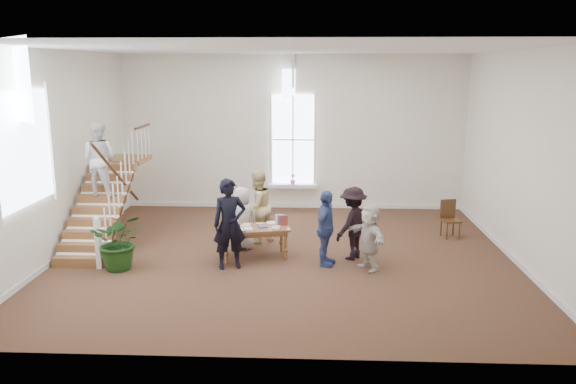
{
  "coord_description": "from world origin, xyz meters",
  "views": [
    {
      "loc": [
        0.59,
        -11.9,
        4.13
      ],
      "look_at": [
        0.04,
        0.4,
        1.38
      ],
      "focal_mm": 35.0,
      "sensor_mm": 36.0,
      "label": 1
    }
  ],
  "objects_px": {
    "woman_cluster_c": "(369,237)",
    "woman_cluster_a": "(326,228)",
    "floor_plant": "(120,241)",
    "woman_cluster_b": "(353,223)",
    "library_table": "(254,231)",
    "person_yellow": "(257,207)",
    "police_officer": "(230,224)",
    "side_chair": "(449,217)",
    "elderly_woman": "(242,218)"
  },
  "relations": [
    {
      "from": "library_table",
      "to": "side_chair",
      "type": "height_order",
      "value": "side_chair"
    },
    {
      "from": "woman_cluster_a",
      "to": "woman_cluster_b",
      "type": "distance_m",
      "value": 0.75
    },
    {
      "from": "person_yellow",
      "to": "woman_cluster_a",
      "type": "height_order",
      "value": "person_yellow"
    },
    {
      "from": "side_chair",
      "to": "woman_cluster_b",
      "type": "bearing_deg",
      "value": -158.98
    },
    {
      "from": "elderly_woman",
      "to": "woman_cluster_c",
      "type": "height_order",
      "value": "elderly_woman"
    },
    {
      "from": "floor_plant",
      "to": "woman_cluster_b",
      "type": "bearing_deg",
      "value": 10.1
    },
    {
      "from": "floor_plant",
      "to": "police_officer",
      "type": "bearing_deg",
      "value": 4.52
    },
    {
      "from": "person_yellow",
      "to": "woman_cluster_a",
      "type": "bearing_deg",
      "value": 92.1
    },
    {
      "from": "woman_cluster_c",
      "to": "floor_plant",
      "type": "distance_m",
      "value": 5.18
    },
    {
      "from": "library_table",
      "to": "police_officer",
      "type": "distance_m",
      "value": 0.84
    },
    {
      "from": "police_officer",
      "to": "woman_cluster_a",
      "type": "distance_m",
      "value": 2.02
    },
    {
      "from": "police_officer",
      "to": "woman_cluster_b",
      "type": "relative_size",
      "value": 1.18
    },
    {
      "from": "woman_cluster_a",
      "to": "floor_plant",
      "type": "relative_size",
      "value": 1.33
    },
    {
      "from": "police_officer",
      "to": "side_chair",
      "type": "bearing_deg",
      "value": 7.88
    },
    {
      "from": "woman_cluster_c",
      "to": "woman_cluster_a",
      "type": "bearing_deg",
      "value": -130.06
    },
    {
      "from": "police_officer",
      "to": "floor_plant",
      "type": "bearing_deg",
      "value": 166.91
    },
    {
      "from": "woman_cluster_b",
      "to": "woman_cluster_a",
      "type": "bearing_deg",
      "value": -15.34
    },
    {
      "from": "person_yellow",
      "to": "woman_cluster_a",
      "type": "distance_m",
      "value": 2.2
    },
    {
      "from": "side_chair",
      "to": "woman_cluster_a",
      "type": "bearing_deg",
      "value": -158.57
    },
    {
      "from": "police_officer",
      "to": "woman_cluster_c",
      "type": "xyz_separation_m",
      "value": [
        2.9,
        0.04,
        -0.25
      ]
    },
    {
      "from": "woman_cluster_c",
      "to": "library_table",
      "type": "bearing_deg",
      "value": -131.3
    },
    {
      "from": "woman_cluster_a",
      "to": "woman_cluster_c",
      "type": "bearing_deg",
      "value": -86.18
    },
    {
      "from": "person_yellow",
      "to": "police_officer",
      "type": "bearing_deg",
      "value": 32.66
    },
    {
      "from": "woman_cluster_b",
      "to": "side_chair",
      "type": "relative_size",
      "value": 1.73
    },
    {
      "from": "police_officer",
      "to": "side_chair",
      "type": "height_order",
      "value": "police_officer"
    },
    {
      "from": "side_chair",
      "to": "police_officer",
      "type": "bearing_deg",
      "value": -168.32
    },
    {
      "from": "elderly_woman",
      "to": "woman_cluster_a",
      "type": "distance_m",
      "value": 2.15
    },
    {
      "from": "person_yellow",
      "to": "woman_cluster_a",
      "type": "xyz_separation_m",
      "value": [
        1.6,
        -1.51,
        -0.07
      ]
    },
    {
      "from": "floor_plant",
      "to": "library_table",
      "type": "bearing_deg",
      "value": 16.86
    },
    {
      "from": "police_officer",
      "to": "elderly_woman",
      "type": "xyz_separation_m",
      "value": [
        0.1,
        1.25,
        -0.22
      ]
    },
    {
      "from": "woman_cluster_c",
      "to": "police_officer",
      "type": "bearing_deg",
      "value": -116.79
    },
    {
      "from": "police_officer",
      "to": "woman_cluster_a",
      "type": "relative_size",
      "value": 1.17
    },
    {
      "from": "woman_cluster_b",
      "to": "side_chair",
      "type": "distance_m",
      "value": 3.07
    },
    {
      "from": "woman_cluster_a",
      "to": "woman_cluster_b",
      "type": "bearing_deg",
      "value": -36.78
    },
    {
      "from": "woman_cluster_c",
      "to": "floor_plant",
      "type": "height_order",
      "value": "woman_cluster_c"
    },
    {
      "from": "woman_cluster_b",
      "to": "woman_cluster_c",
      "type": "distance_m",
      "value": 0.72
    },
    {
      "from": "elderly_woman",
      "to": "woman_cluster_c",
      "type": "bearing_deg",
      "value": 129.37
    },
    {
      "from": "elderly_woman",
      "to": "woman_cluster_c",
      "type": "xyz_separation_m",
      "value": [
        2.8,
        -1.21,
        -0.04
      ]
    },
    {
      "from": "person_yellow",
      "to": "floor_plant",
      "type": "distance_m",
      "value": 3.31
    },
    {
      "from": "woman_cluster_a",
      "to": "woman_cluster_b",
      "type": "xyz_separation_m",
      "value": [
        0.6,
        0.45,
        -0.01
      ]
    },
    {
      "from": "woman_cluster_a",
      "to": "woman_cluster_b",
      "type": "relative_size",
      "value": 1.01
    },
    {
      "from": "elderly_woman",
      "to": "side_chair",
      "type": "distance_m",
      "value": 5.15
    },
    {
      "from": "elderly_woman",
      "to": "floor_plant",
      "type": "distance_m",
      "value": 2.78
    },
    {
      "from": "library_table",
      "to": "woman_cluster_a",
      "type": "xyz_separation_m",
      "value": [
        1.56,
        -0.4,
        0.19
      ]
    },
    {
      "from": "police_officer",
      "to": "woman_cluster_b",
      "type": "distance_m",
      "value": 2.69
    },
    {
      "from": "library_table",
      "to": "floor_plant",
      "type": "distance_m",
      "value": 2.83
    },
    {
      "from": "person_yellow",
      "to": "side_chair",
      "type": "height_order",
      "value": "person_yellow"
    },
    {
      "from": "library_table",
      "to": "police_officer",
      "type": "bearing_deg",
      "value": -137.26
    },
    {
      "from": "floor_plant",
      "to": "woman_cluster_c",
      "type": "bearing_deg",
      "value": 2.41
    },
    {
      "from": "library_table",
      "to": "side_chair",
      "type": "bearing_deg",
      "value": 7.81
    }
  ]
}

